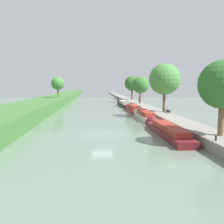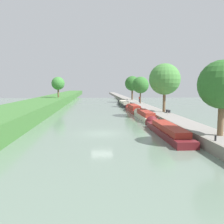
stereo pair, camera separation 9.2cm
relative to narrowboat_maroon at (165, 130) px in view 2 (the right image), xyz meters
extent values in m
plane|color=slate|center=(-7.28, 0.96, -0.54)|extent=(160.00, 160.00, 0.00)
cube|color=gray|center=(3.26, 0.96, -0.04)|extent=(3.15, 260.00, 1.00)
cube|color=gray|center=(1.56, 0.96, -0.01)|extent=(0.25, 260.00, 1.05)
cube|color=maroon|center=(0.00, -0.80, -0.18)|extent=(2.01, 12.22, 0.71)
cube|color=maroon|center=(0.00, -1.41, 0.47)|extent=(1.65, 8.55, 0.60)
cone|color=maroon|center=(0.00, 5.91, -0.18)|extent=(1.91, 1.20, 1.91)
cube|color=beige|center=(0.26, 12.57, -0.18)|extent=(1.85, 10.55, 0.72)
cube|color=maroon|center=(0.26, 12.04, 0.55)|extent=(1.51, 7.38, 0.74)
cone|color=beige|center=(0.26, 18.40, -0.18)|extent=(1.75, 1.11, 1.75)
cube|color=maroon|center=(0.24, 24.01, -0.21)|extent=(1.95, 10.26, 0.65)
cube|color=maroon|center=(0.24, 23.50, 0.53)|extent=(1.60, 7.18, 0.84)
cone|color=maroon|center=(0.24, 29.73, -0.21)|extent=(1.86, 1.17, 1.86)
cube|color=black|center=(-0.02, 38.79, -0.20)|extent=(2.01, 15.34, 0.68)
cube|color=beige|center=(-0.02, 38.02, 0.45)|extent=(1.65, 10.74, 0.62)
cone|color=black|center=(-0.02, 47.06, -0.20)|extent=(1.91, 1.21, 1.91)
cylinder|color=brown|center=(3.49, -5.58, 2.20)|extent=(0.55, 0.55, 3.48)
sphere|color=#2D6628|center=(3.49, -5.58, 5.16)|extent=(4.45, 4.45, 4.45)
cylinder|color=brown|center=(4.03, 14.27, 2.56)|extent=(0.49, 0.49, 4.20)
sphere|color=#47843D|center=(4.03, 14.27, 6.15)|extent=(5.40, 5.40, 5.40)
cylinder|color=brown|center=(3.57, 33.76, 2.23)|extent=(0.34, 0.34, 3.54)
sphere|color=#33702D|center=(3.57, 33.76, 5.17)|extent=(4.23, 4.23, 4.23)
cylinder|color=brown|center=(4.06, 50.24, 2.42)|extent=(0.52, 0.52, 3.92)
sphere|color=#2D6628|center=(4.06, 50.24, 5.69)|extent=(4.76, 4.76, 4.76)
cylinder|color=brown|center=(-18.41, 42.14, 3.14)|extent=(0.45, 0.45, 2.96)
sphere|color=#3D7F38|center=(-18.41, 42.14, 5.63)|extent=(3.66, 3.66, 3.66)
cylinder|color=#282D42|center=(4.15, 38.14, 0.87)|extent=(0.26, 0.26, 0.82)
cylinder|color=#B22D28|center=(4.15, 38.14, 1.59)|extent=(0.34, 0.34, 0.62)
sphere|color=tan|center=(4.15, 38.14, 2.01)|extent=(0.22, 0.22, 0.22)
cylinder|color=black|center=(1.98, -7.62, 0.69)|extent=(0.16, 0.16, 0.45)
cylinder|color=black|center=(1.98, 46.83, 0.69)|extent=(0.16, 0.16, 0.45)
cube|color=#333338|center=(4.39, 12.42, 0.67)|extent=(0.40, 0.08, 0.41)
cube|color=#333338|center=(4.39, 13.62, 0.67)|extent=(0.40, 0.08, 0.41)
cube|color=#38383D|center=(4.39, 13.02, 0.90)|extent=(0.44, 1.50, 0.06)
camera|label=1|loc=(-8.15, -26.42, 5.08)|focal=38.13mm
camera|label=2|loc=(-8.06, -26.43, 5.08)|focal=38.13mm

